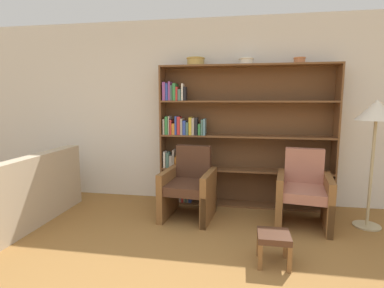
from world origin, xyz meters
The scene contains 10 objects.
wall_back centered at (0.00, 2.75, 1.38)m, with size 12.00×0.06×2.75m.
bookshelf centered at (0.27, 2.59, 1.00)m, with size 2.49×0.30×2.05m.
bowl_terracotta centered at (-0.23, 2.56, 2.11)m, with size 0.27×0.27×0.11m.
bowl_stoneware centered at (0.48, 2.56, 2.10)m, with size 0.22×0.22×0.09m.
bowl_olive centered at (1.20, 2.56, 2.10)m, with size 0.17×0.17×0.08m.
couch centered at (-2.36, 1.45, 0.31)m, with size 0.86×1.70×0.88m.
armchair_leather centered at (-0.23, 2.00, 0.41)m, with size 0.71×0.74×0.93m.
armchair_cushioned centered at (1.23, 1.99, 0.41)m, with size 0.73×0.77×0.93m.
floor_lamp centered at (2.01, 2.04, 1.37)m, with size 0.47×0.47×1.56m.
footstool centered at (0.78, 0.96, 0.24)m, with size 0.30×0.30×0.31m.
Camera 1 is at (0.47, -1.82, 1.56)m, focal length 28.00 mm.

